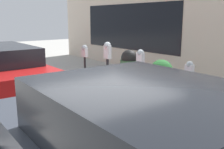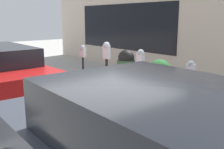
# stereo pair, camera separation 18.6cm
# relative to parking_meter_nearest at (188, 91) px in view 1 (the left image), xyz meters

# --- Properties ---
(ground_plane) EXTENTS (40.00, 40.00, 0.00)m
(ground_plane) POSITION_rel_parking_meter_nearest_xyz_m (1.64, 0.56, -0.88)
(ground_plane) COLOR #ADAAA3
(curb_strip) EXTENTS (19.00, 0.16, 0.04)m
(curb_strip) POSITION_rel_parking_meter_nearest_xyz_m (1.64, 0.64, -0.86)
(curb_strip) COLOR red
(curb_strip) RESTS_ON ground_plane
(building_facade) EXTENTS (19.00, 0.17, 3.21)m
(building_facade) POSITION_rel_parking_meter_nearest_xyz_m (1.64, -3.91, 0.73)
(building_facade) COLOR beige
(building_facade) RESTS_ON ground_plane
(parking_meter_nearest) EXTENTS (0.14, 0.12, 1.42)m
(parking_meter_nearest) POSITION_rel_parking_meter_nearest_xyz_m (0.00, 0.00, 0.00)
(parking_meter_nearest) COLOR black
(parking_meter_nearest) RESTS_ON ground_plane
(parking_meter_second) EXTENTS (0.16, 0.14, 1.52)m
(parking_meter_second) POSITION_rel_parking_meter_nearest_xyz_m (1.15, 0.06, 0.19)
(parking_meter_second) COLOR black
(parking_meter_second) RESTS_ON ground_plane
(parking_meter_middle) EXTENTS (0.19, 0.16, 1.60)m
(parking_meter_middle) POSITION_rel_parking_meter_nearest_xyz_m (2.23, 0.08, 0.27)
(parking_meter_middle) COLOR black
(parking_meter_middle) RESTS_ON ground_plane
(parking_meter_fourth) EXTENTS (0.18, 0.16, 1.44)m
(parking_meter_fourth) POSITION_rel_parking_meter_nearest_xyz_m (3.27, 0.05, 0.19)
(parking_meter_fourth) COLOR black
(parking_meter_fourth) RESTS_ON ground_plane
(planter_box) EXTENTS (1.51, 1.07, 1.11)m
(planter_box) POSITION_rel_parking_meter_nearest_xyz_m (1.72, -1.26, -0.49)
(planter_box) COLOR #A39989
(planter_box) RESTS_ON ground_plane
(trash_bin) EXTENTS (0.57, 0.57, 1.15)m
(trash_bin) POSITION_rel_parking_meter_nearest_xyz_m (3.52, -1.78, -0.31)
(trash_bin) COLOR #2D5133
(trash_bin) RESTS_ON ground_plane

